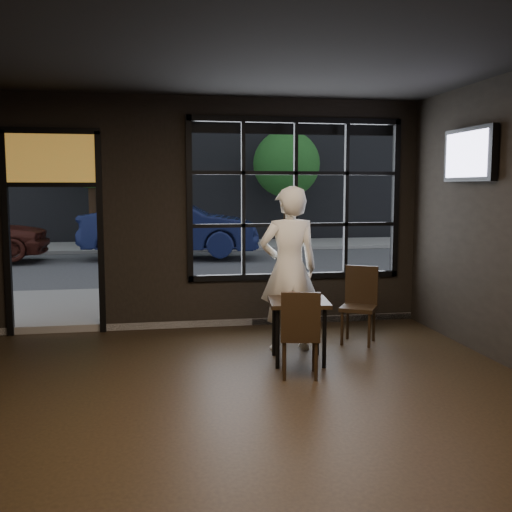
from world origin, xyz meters
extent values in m
cube|color=black|center=(0.00, 0.00, -0.01)|extent=(6.00, 7.00, 0.02)
cube|color=black|center=(0.00, 0.00, 3.21)|extent=(6.00, 7.00, 0.02)
cube|color=black|center=(1.20, 3.50, 1.80)|extent=(3.06, 0.12, 2.28)
cube|color=orange|center=(-2.10, 3.50, 2.35)|extent=(1.20, 0.06, 0.70)
cube|color=#545456|center=(0.00, 24.00, -0.02)|extent=(60.00, 41.00, 0.04)
cube|color=#5B5956|center=(0.00, 23.00, 7.50)|extent=(28.00, 12.00, 15.00)
cube|color=black|center=(0.79, 1.64, 0.36)|extent=(0.74, 0.74, 0.71)
cube|color=black|center=(0.67, 1.13, 0.46)|extent=(0.47, 0.47, 0.92)
cube|color=black|center=(1.73, 2.29, 0.48)|extent=(0.57, 0.57, 0.97)
imported|color=white|center=(0.79, 2.15, 0.99)|extent=(0.74, 0.51, 1.98)
imported|color=silver|center=(0.64, 1.53, 0.76)|extent=(0.13, 0.13, 0.10)
cube|color=black|center=(2.93, 1.88, 2.35)|extent=(0.12, 1.09, 0.64)
imported|color=#151D48|center=(-0.27, 11.78, 0.89)|extent=(4.99, 2.35, 1.58)
cylinder|color=#332114|center=(-2.65, 15.09, 1.26)|extent=(0.23, 0.23, 2.52)
sphere|color=#2D742A|center=(-2.65, 15.09, 3.31)|extent=(2.74, 2.74, 2.74)
cylinder|color=#332114|center=(3.82, 15.49, 1.05)|extent=(0.19, 0.19, 2.11)
sphere|color=#326119|center=(3.82, 15.49, 2.77)|extent=(2.30, 2.30, 2.30)
camera|label=1|loc=(-0.84, -4.78, 1.96)|focal=42.00mm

